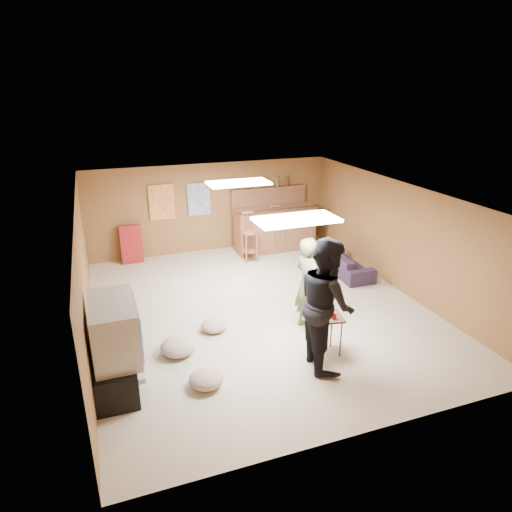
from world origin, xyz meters
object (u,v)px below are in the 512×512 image
object	(u,v)px
bar_counter	(275,229)
person_olive	(308,284)
tv_body	(114,329)
person_black	(326,303)
sofa	(346,262)
tray_table	(325,335)

from	to	relation	value
bar_counter	person_olive	world-z (taller)	person_olive
tv_body	person_olive	world-z (taller)	person_olive
tv_body	bar_counter	distance (m)	6.09
bar_counter	person_olive	size ratio (longest dim) A/B	1.21
tv_body	person_olive	bearing A→B (deg)	10.06
tv_body	bar_counter	bearing A→B (deg)	47.00
person_black	sofa	bearing A→B (deg)	-27.91
person_olive	sofa	xyz separation A→B (m)	(1.91, 1.95, -0.59)
sofa	tv_body	bearing A→B (deg)	118.69
bar_counter	tray_table	distance (m)	4.85
bar_counter	person_olive	xyz separation A→B (m)	(-0.98, -3.89, 0.28)
bar_counter	sofa	bearing A→B (deg)	-64.26
person_olive	tray_table	xyz separation A→B (m)	(-0.10, -0.83, -0.50)
tv_body	bar_counter	world-z (taller)	tv_body
tv_body	sofa	distance (m)	5.71
bar_counter	person_black	bearing A→B (deg)	-103.71
person_black	tray_table	distance (m)	0.72
tv_body	sofa	size ratio (longest dim) A/B	0.68
person_black	tray_table	size ratio (longest dim) A/B	3.04
tv_body	bar_counter	xyz separation A→B (m)	(4.15, 4.45, -0.35)
tv_body	tray_table	world-z (taller)	tv_body
tray_table	bar_counter	bearing A→B (deg)	77.17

